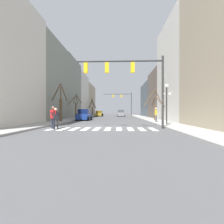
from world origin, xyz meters
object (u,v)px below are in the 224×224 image
object	(u,v)px
traffic_signal_far	(123,99)
car_at_intersection	(121,113)
street_tree_left_mid	(92,107)
street_tree_left_near	(155,107)
street_lamp_right_corner	(167,96)
car_driving_toward_lane	(84,115)
car_parked_right_mid	(99,114)
pedestrian_near_right_corner	(156,113)
pedestrian_on_left_sidewalk	(53,116)
street_tree_left_far	(76,106)
pedestrian_waiting_at_curb	(56,117)
street_tree_right_far	(60,105)
traffic_signal_near	(130,75)

from	to	relation	value
traffic_signal_far	car_at_intersection	size ratio (longest dim) A/B	1.76
street_tree_left_mid	street_tree_left_near	size ratio (longest dim) A/B	1.20
street_lamp_right_corner	street_tree_left_near	bearing A→B (deg)	87.64
traffic_signal_far	car_driving_toward_lane	xyz separation A→B (m)	(-6.69, -22.48, -4.11)
car_driving_toward_lane	car_parked_right_mid	distance (m)	21.04
car_driving_toward_lane	street_tree_left_mid	world-z (taller)	street_tree_left_mid
pedestrian_near_right_corner	street_tree_left_near	world-z (taller)	street_tree_left_near
car_driving_toward_lane	street_tree_left_mid	xyz separation A→B (m)	(-2.42, 24.30, 1.80)
pedestrian_on_left_sidewalk	street_tree_left_far	world-z (taller)	street_tree_left_far
pedestrian_waiting_at_curb	street_tree_right_far	bearing A→B (deg)	76.31
pedestrian_on_left_sidewalk	street_tree_right_far	size ratio (longest dim) A/B	0.38
street_lamp_right_corner	car_parked_right_mid	world-z (taller)	street_lamp_right_corner
street_tree_left_mid	street_tree_left_near	world-z (taller)	street_tree_left_mid
street_lamp_right_corner	street_tree_left_near	world-z (taller)	street_tree_left_near
pedestrian_near_right_corner	street_tree_left_mid	bearing A→B (deg)	-136.82
car_at_intersection	pedestrian_near_right_corner	distance (m)	27.47
street_tree_right_far	street_tree_left_mid	world-z (taller)	street_tree_left_mid
traffic_signal_far	car_parked_right_mid	size ratio (longest dim) A/B	1.81
car_parked_right_mid	street_tree_left_far	world-z (taller)	street_tree_left_far
car_driving_toward_lane	pedestrian_waiting_at_curb	world-z (taller)	car_driving_toward_lane
traffic_signal_far	street_tree_left_mid	bearing A→B (deg)	168.69
car_driving_toward_lane	pedestrian_waiting_at_curb	distance (m)	13.42
street_lamp_right_corner	street_tree_left_near	size ratio (longest dim) A/B	0.92
street_tree_left_mid	pedestrian_near_right_corner	bearing A→B (deg)	-68.23
street_tree_left_near	street_tree_left_far	xyz separation A→B (m)	(-12.95, 6.47, 0.27)
traffic_signal_near	street_tree_left_mid	size ratio (longest dim) A/B	1.37
car_parked_right_mid	street_tree_right_far	bearing A→B (deg)	175.79
street_tree_right_far	street_tree_left_near	distance (m)	12.91
car_parked_right_mid	traffic_signal_far	bearing A→B (deg)	-77.82
car_at_intersection	pedestrian_on_left_sidewalk	bearing A→B (deg)	170.15
street_lamp_right_corner	pedestrian_waiting_at_curb	bearing A→B (deg)	-158.10
street_lamp_right_corner	car_parked_right_mid	bearing A→B (deg)	108.59
pedestrian_near_right_corner	street_tree_left_mid	size ratio (longest dim) A/B	0.33
street_tree_left_near	street_tree_left_far	world-z (taller)	street_tree_left_far
street_tree_left_near	pedestrian_near_right_corner	bearing A→B (deg)	-99.66
pedestrian_near_right_corner	street_tree_left_near	bearing A→B (deg)	-168.25
street_tree_right_far	car_driving_toward_lane	bearing A→B (deg)	70.55
traffic_signal_near	car_at_intersection	world-z (taller)	traffic_signal_near
traffic_signal_far	car_parked_right_mid	world-z (taller)	traffic_signal_far
pedestrian_on_left_sidewalk	street_tree_left_near	world-z (taller)	street_tree_left_near
street_tree_left_far	pedestrian_waiting_at_curb	bearing A→B (deg)	-81.21
traffic_signal_far	street_lamp_right_corner	bearing A→B (deg)	-83.61
street_tree_left_mid	street_tree_right_far	bearing A→B (deg)	-89.06
pedestrian_on_left_sidewalk	pedestrian_near_right_corner	world-z (taller)	pedestrian_near_right_corner
street_lamp_right_corner	street_tree_right_far	bearing A→B (deg)	162.04
pedestrian_waiting_at_curb	street_tree_left_mid	xyz separation A→B (m)	(-2.77, 37.72, 1.61)
traffic_signal_near	street_tree_right_far	xyz separation A→B (m)	(-8.28, 7.26, -2.25)
car_at_intersection	street_tree_left_far	xyz separation A→B (m)	(-8.44, -16.54, 1.53)
street_lamp_right_corner	pedestrian_waiting_at_curb	distance (m)	10.88
street_lamp_right_corner	pedestrian_near_right_corner	distance (m)	3.55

